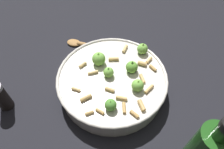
% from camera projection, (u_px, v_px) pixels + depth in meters
% --- Properties ---
extents(ground_plane, '(2.40, 2.40, 0.00)m').
position_uv_depth(ground_plane, '(112.00, 88.00, 0.65)').
color(ground_plane, black).
extents(cooking_pan, '(0.33, 0.33, 0.11)m').
position_uv_depth(cooking_pan, '(112.00, 81.00, 0.62)').
color(cooking_pan, beige).
rests_on(cooking_pan, ground).
extents(pepper_shaker, '(0.04, 0.04, 0.10)m').
position_uv_depth(pepper_shaker, '(1.00, 97.00, 0.57)').
color(pepper_shaker, black).
rests_on(pepper_shaker, ground).
extents(wooden_spoon, '(0.15, 0.22, 0.02)m').
position_uv_depth(wooden_spoon, '(94.00, 47.00, 0.75)').
color(wooden_spoon, '#9E703D').
rests_on(wooden_spoon, ground).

